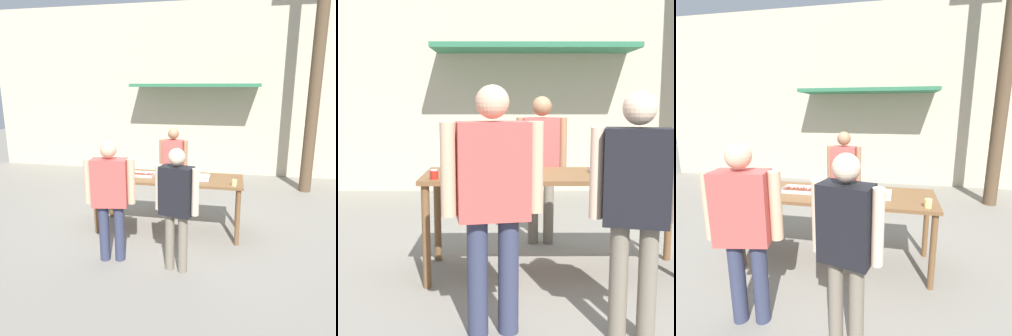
{
  "view_description": "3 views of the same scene",
  "coord_description": "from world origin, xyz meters",
  "views": [
    {
      "loc": [
        1.03,
        -5.07,
        2.37
      ],
      "look_at": [
        0.0,
        0.0,
        1.08
      ],
      "focal_mm": 35.0,
      "sensor_mm": 36.0,
      "label": 1
    },
    {
      "loc": [
        -0.49,
        -4.15,
        1.59
      ],
      "look_at": [
        -0.47,
        0.0,
        0.98
      ],
      "focal_mm": 50.0,
      "sensor_mm": 36.0,
      "label": 2
    },
    {
      "loc": [
        0.7,
        -3.04,
        1.94
      ],
      "look_at": [
        -0.08,
        0.9,
        1.06
      ],
      "focal_mm": 28.0,
      "sensor_mm": 36.0,
      "label": 3
    }
  ],
  "objects": [
    {
      "name": "utility_pole",
      "position": [
        2.7,
        2.72,
        3.27
      ],
      "size": [
        1.1,
        0.26,
        6.42
      ],
      "color": "brown",
      "rests_on": "ground"
    },
    {
      "name": "food_tray_sausages",
      "position": [
        -0.47,
        0.0,
        0.95
      ],
      "size": [
        0.47,
        0.26,
        0.04
      ],
      "color": "silver",
      "rests_on": "serving_table"
    },
    {
      "name": "person_customer_with_cup",
      "position": [
        0.36,
        -1.22,
        0.98
      ],
      "size": [
        0.58,
        0.32,
        1.64
      ],
      "rotation": [
        0.0,
        0.0,
        2.9
      ],
      "color": "#756B5B",
      "rests_on": "ground"
    },
    {
      "name": "person_customer_holding_hotdog",
      "position": [
        -0.56,
        -1.13,
        0.99
      ],
      "size": [
        0.67,
        0.33,
        1.69
      ],
      "rotation": [
        0.0,
        0.0,
        3.31
      ],
      "color": "#333851",
      "rests_on": "ground"
    },
    {
      "name": "food_tray_buns",
      "position": [
        0.49,
        0.0,
        0.95
      ],
      "size": [
        0.38,
        0.32,
        0.07
      ],
      "color": "silver",
      "rests_on": "serving_table"
    },
    {
      "name": "condiment_jar_ketchup",
      "position": [
        -0.98,
        -0.28,
        0.97
      ],
      "size": [
        0.07,
        0.07,
        0.08
      ],
      "color": "#567A38",
      "rests_on": "serving_table"
    },
    {
      "name": "building_facade_back",
      "position": [
        0.0,
        3.98,
        2.26
      ],
      "size": [
        12.0,
        1.11,
        4.5
      ],
      "color": "beige",
      "rests_on": "ground"
    },
    {
      "name": "serving_table",
      "position": [
        0.0,
        0.0,
        0.83
      ],
      "size": [
        2.41,
        0.81,
        0.93
      ],
      "color": "brown",
      "rests_on": "ground"
    },
    {
      "name": "person_server_behind_table",
      "position": [
        -0.08,
        0.9,
        0.98
      ],
      "size": [
        0.55,
        0.22,
        1.63
      ],
      "rotation": [
        0.0,
        0.0,
        -0.04
      ],
      "color": "#756B5B",
      "rests_on": "ground"
    },
    {
      "name": "beer_cup",
      "position": [
        1.07,
        -0.29,
        0.98
      ],
      "size": [
        0.08,
        0.08,
        0.09
      ],
      "color": "#DBC67A",
      "rests_on": "serving_table"
    },
    {
      "name": "condiment_jar_mustard",
      "position": [
        -1.07,
        -0.29,
        0.97
      ],
      "size": [
        0.07,
        0.07,
        0.08
      ],
      "color": "#B22319",
      "rests_on": "serving_table"
    },
    {
      "name": "ground_plane",
      "position": [
        0.0,
        0.0,
        0.0
      ],
      "size": [
        24.0,
        24.0,
        0.0
      ],
      "primitive_type": "plane",
      "color": "gray"
    }
  ]
}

